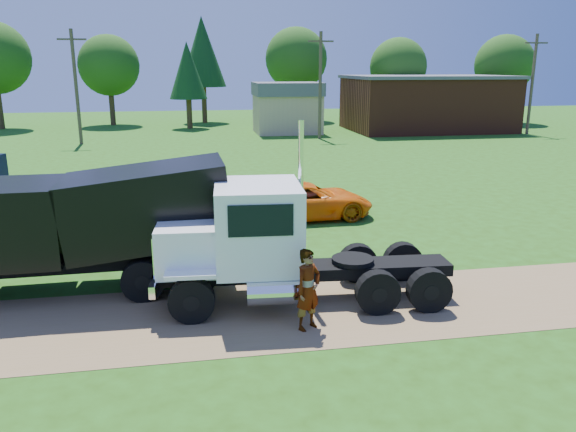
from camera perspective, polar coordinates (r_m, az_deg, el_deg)
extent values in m
plane|color=#264A10|center=(15.48, 11.39, -8.75)|extent=(140.00, 140.00, 0.00)
cube|color=olive|center=(15.48, 11.39, -8.73)|extent=(120.00, 4.20, 0.01)
cube|color=black|center=(15.19, 1.93, -5.52)|extent=(7.86, 1.52, 0.31)
cylinder|color=black|center=(14.15, -9.76, -8.47)|extent=(1.17, 0.44, 1.15)
cylinder|color=black|center=(14.15, -9.76, -8.47)|extent=(0.43, 0.41, 0.40)
cylinder|color=black|center=(16.22, -9.32, -5.35)|extent=(1.17, 0.44, 1.15)
cylinder|color=black|center=(16.22, -9.32, -5.35)|extent=(0.43, 0.41, 0.40)
cylinder|color=black|center=(14.60, 9.10, -7.69)|extent=(1.17, 0.44, 1.15)
cylinder|color=black|center=(14.60, 9.10, -7.69)|extent=(0.43, 0.41, 0.40)
cylinder|color=black|center=(16.61, 7.10, -4.77)|extent=(1.17, 0.44, 1.15)
cylinder|color=black|center=(16.61, 7.10, -4.77)|extent=(0.43, 0.41, 0.40)
cylinder|color=black|center=(15.00, 14.14, -7.33)|extent=(1.17, 0.44, 1.15)
cylinder|color=black|center=(15.00, 14.14, -7.33)|extent=(0.43, 0.41, 0.40)
cylinder|color=black|center=(16.97, 11.57, -4.54)|extent=(1.17, 0.44, 1.15)
cylinder|color=black|center=(16.97, 11.57, -4.54)|extent=(0.43, 0.41, 0.40)
cube|color=white|center=(14.82, -9.50, -3.05)|extent=(1.99, 1.89, 1.25)
cube|color=white|center=(14.93, -13.09, -3.33)|extent=(0.19, 1.57, 1.04)
cube|color=white|center=(15.17, -13.12, -5.95)|extent=(0.32, 2.40, 0.31)
cube|color=white|center=(14.66, -3.07, -0.94)|extent=(2.35, 2.64, 2.19)
cube|color=black|center=(14.53, -7.32, 0.72)|extent=(0.19, 2.08, 0.89)
cube|color=black|center=(13.33, -2.79, -0.47)|extent=(1.56, 0.15, 0.78)
cube|color=black|center=(15.77, -3.36, 1.95)|extent=(1.56, 0.15, 0.78)
cube|color=white|center=(13.90, -9.88, -5.91)|extent=(1.28, 0.55, 0.10)
cube|color=white|center=(16.00, -9.42, -3.07)|extent=(1.28, 0.55, 0.10)
cylinder|color=white|center=(14.02, -1.20, -7.77)|extent=(1.50, 0.72, 0.63)
cylinder|color=white|center=(15.26, 1.29, 0.72)|extent=(0.16, 0.16, 4.79)
cylinder|color=black|center=(15.33, 6.58, -4.47)|extent=(1.22, 1.22, 0.13)
cube|color=black|center=(16.80, -20.16, -4.41)|extent=(8.43, 1.24, 0.32)
cylinder|color=black|center=(15.66, -14.53, -6.38)|extent=(1.16, 0.39, 1.16)
cylinder|color=black|center=(15.66, -14.53, -6.38)|extent=(0.41, 0.40, 0.40)
cylinder|color=black|center=(17.74, -14.20, -3.82)|extent=(1.16, 0.39, 1.16)
cylinder|color=black|center=(17.74, -14.20, -3.82)|extent=(0.41, 0.40, 0.40)
cylinder|color=black|center=(15.63, -9.50, -6.13)|extent=(1.16, 0.39, 1.16)
cylinder|color=black|center=(15.63, -9.50, -6.13)|extent=(0.41, 0.40, 0.40)
cylinder|color=black|center=(17.71, -9.78, -3.60)|extent=(1.16, 0.39, 1.16)
cylinder|color=black|center=(17.71, -9.78, -3.60)|extent=(0.41, 0.40, 0.40)
cube|color=black|center=(16.72, -25.16, -0.49)|extent=(2.16, 2.57, 2.10)
cube|color=black|center=(16.17, -14.02, 0.98)|extent=(4.67, 2.63, 2.55)
cylinder|color=black|center=(20.06, -23.56, -2.46)|extent=(1.20, 0.66, 1.14)
cylinder|color=black|center=(20.06, -23.56, -2.46)|extent=(0.49, 0.48, 0.40)
cylinder|color=black|center=(21.91, -20.85, -0.79)|extent=(1.20, 0.66, 1.14)
cylinder|color=black|center=(21.91, -20.85, -0.79)|extent=(0.49, 0.48, 0.40)
cube|color=black|center=(21.12, -24.11, 0.65)|extent=(4.15, 3.29, 0.83)
imported|color=orange|center=(23.34, 2.02, 1.58)|extent=(5.55, 2.86, 1.50)
imported|color=#999999|center=(13.47, 2.07, -7.48)|extent=(0.88, 0.81, 2.01)
imported|color=#999999|center=(22.36, -8.15, 1.51)|extent=(1.12, 0.96, 2.01)
cube|color=maroon|center=(58.18, 13.88, 10.94)|extent=(15.00, 10.00, 5.00)
cube|color=#555559|center=(58.07, 14.04, 13.55)|extent=(15.40, 10.40, 0.30)
cube|color=tan|center=(54.14, -0.09, 10.35)|extent=(6.00, 5.00, 3.60)
cube|color=#555559|center=(54.00, -0.09, 12.79)|extent=(6.20, 5.40, 1.20)
cylinder|color=#4C382B|center=(48.92, -20.71, 12.09)|extent=(0.28, 0.28, 9.00)
cube|color=#4C382B|center=(48.94, -21.13, 16.41)|extent=(2.20, 0.14, 0.14)
cylinder|color=#4C382B|center=(49.50, 3.29, 13.03)|extent=(0.28, 0.28, 9.00)
cube|color=#4C382B|center=(49.51, 3.36, 17.31)|extent=(2.20, 0.14, 0.14)
cylinder|color=#4C382B|center=(57.50, 23.54, 12.11)|extent=(0.28, 0.28, 9.00)
cube|color=#4C382B|center=(57.52, 23.94, 15.78)|extent=(2.20, 0.14, 0.14)
cylinder|color=#352315|center=(64.36, -27.22, 9.54)|extent=(0.56, 0.56, 3.76)
cylinder|color=#352315|center=(64.40, -17.42, 10.32)|extent=(0.56, 0.56, 3.37)
sphere|color=#1D4D13|center=(64.25, -17.75, 14.38)|extent=(6.35, 6.35, 6.35)
cylinder|color=#352315|center=(64.77, -8.50, 11.14)|extent=(0.56, 0.56, 4.03)
cone|color=#103618|center=(64.66, -8.70, 16.18)|extent=(5.06, 5.06, 7.48)
cylinder|color=#352315|center=(66.93, 0.81, 11.30)|extent=(0.56, 0.56, 3.77)
sphere|color=#1D4D13|center=(66.80, 0.83, 15.68)|extent=(7.10, 7.10, 7.10)
cylinder|color=#352315|center=(65.32, 10.94, 10.75)|extent=(0.56, 0.56, 3.31)
sphere|color=#1D4D13|center=(65.17, 11.13, 14.68)|extent=(6.23, 6.23, 6.23)
cylinder|color=#352315|center=(68.55, 20.75, 10.30)|extent=(0.56, 0.56, 3.42)
sphere|color=#1D4D13|center=(68.40, 21.11, 14.16)|extent=(6.44, 6.44, 6.44)
cylinder|color=#352315|center=(59.01, -9.99, 10.23)|extent=(0.56, 0.56, 3.01)
cone|color=#103618|center=(58.83, -10.18, 14.36)|extent=(3.79, 3.79, 5.59)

